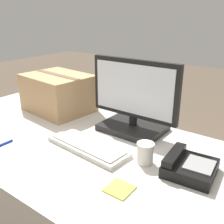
{
  "coord_description": "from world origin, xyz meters",
  "views": [
    {
      "loc": [
        0.95,
        -0.86,
        1.34
      ],
      "look_at": [
        0.21,
        0.13,
        0.86
      ],
      "focal_mm": 42.0,
      "sensor_mm": 36.0,
      "label": 1
    }
  ],
  "objects_px": {
    "monitor": "(134,103)",
    "keyboard": "(88,146)",
    "desk_phone": "(189,166)",
    "paper_cup_right": "(145,153)",
    "cardboard_box": "(58,93)",
    "sticky_note_pad": "(119,189)",
    "pen_marker": "(1,145)"
  },
  "relations": [
    {
      "from": "pen_marker",
      "to": "desk_phone",
      "type": "bearing_deg",
      "value": 112.24
    },
    {
      "from": "sticky_note_pad",
      "to": "monitor",
      "type": "bearing_deg",
      "value": 116.73
    },
    {
      "from": "monitor",
      "to": "desk_phone",
      "type": "xyz_separation_m",
      "value": [
        0.41,
        -0.22,
        -0.13
      ]
    },
    {
      "from": "paper_cup_right",
      "to": "sticky_note_pad",
      "type": "height_order",
      "value": "paper_cup_right"
    },
    {
      "from": "monitor",
      "to": "sticky_note_pad",
      "type": "xyz_separation_m",
      "value": [
        0.24,
        -0.48,
        -0.16
      ]
    },
    {
      "from": "desk_phone",
      "to": "paper_cup_right",
      "type": "distance_m",
      "value": 0.19
    },
    {
      "from": "paper_cup_right",
      "to": "sticky_note_pad",
      "type": "bearing_deg",
      "value": -85.86
    },
    {
      "from": "monitor",
      "to": "paper_cup_right",
      "type": "relative_size",
      "value": 5.35
    },
    {
      "from": "paper_cup_right",
      "to": "pen_marker",
      "type": "height_order",
      "value": "paper_cup_right"
    },
    {
      "from": "keyboard",
      "to": "sticky_note_pad",
      "type": "bearing_deg",
      "value": -24.13
    },
    {
      "from": "desk_phone",
      "to": "sticky_note_pad",
      "type": "height_order",
      "value": "desk_phone"
    },
    {
      "from": "desk_phone",
      "to": "paper_cup_right",
      "type": "bearing_deg",
      "value": -172.36
    },
    {
      "from": "keyboard",
      "to": "desk_phone",
      "type": "distance_m",
      "value": 0.48
    },
    {
      "from": "desk_phone",
      "to": "pen_marker",
      "type": "relative_size",
      "value": 1.66
    },
    {
      "from": "keyboard",
      "to": "desk_phone",
      "type": "bearing_deg",
      "value": 15.85
    },
    {
      "from": "monitor",
      "to": "keyboard",
      "type": "height_order",
      "value": "monitor"
    },
    {
      "from": "keyboard",
      "to": "sticky_note_pad",
      "type": "xyz_separation_m",
      "value": [
        0.3,
        -0.17,
        -0.01
      ]
    },
    {
      "from": "paper_cup_right",
      "to": "cardboard_box",
      "type": "bearing_deg",
      "value": 163.37
    },
    {
      "from": "keyboard",
      "to": "cardboard_box",
      "type": "xyz_separation_m",
      "value": [
        -0.51,
        0.29,
        0.11
      ]
    },
    {
      "from": "monitor",
      "to": "pen_marker",
      "type": "relative_size",
      "value": 3.96
    },
    {
      "from": "keyboard",
      "to": "cardboard_box",
      "type": "distance_m",
      "value": 0.6
    },
    {
      "from": "pen_marker",
      "to": "sticky_note_pad",
      "type": "height_order",
      "value": "pen_marker"
    },
    {
      "from": "paper_cup_right",
      "to": "monitor",
      "type": "bearing_deg",
      "value": 130.96
    },
    {
      "from": "monitor",
      "to": "pen_marker",
      "type": "xyz_separation_m",
      "value": [
        -0.43,
        -0.55,
        -0.15
      ]
    },
    {
      "from": "cardboard_box",
      "to": "sticky_note_pad",
      "type": "distance_m",
      "value": 0.94
    },
    {
      "from": "paper_cup_right",
      "to": "pen_marker",
      "type": "bearing_deg",
      "value": -156.1
    },
    {
      "from": "cardboard_box",
      "to": "pen_marker",
      "type": "bearing_deg",
      "value": -74.63
    },
    {
      "from": "desk_phone",
      "to": "keyboard",
      "type": "bearing_deg",
      "value": -173.66
    },
    {
      "from": "keyboard",
      "to": "cardboard_box",
      "type": "bearing_deg",
      "value": 155.02
    },
    {
      "from": "monitor",
      "to": "keyboard",
      "type": "relative_size",
      "value": 1.16
    },
    {
      "from": "pen_marker",
      "to": "sticky_note_pad",
      "type": "distance_m",
      "value": 0.67
    },
    {
      "from": "pen_marker",
      "to": "sticky_note_pad",
      "type": "bearing_deg",
      "value": 96.7
    }
  ]
}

